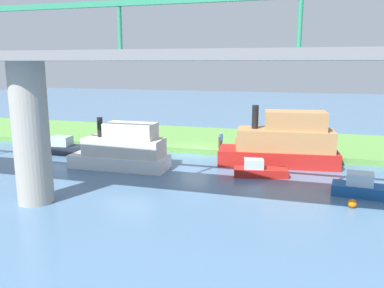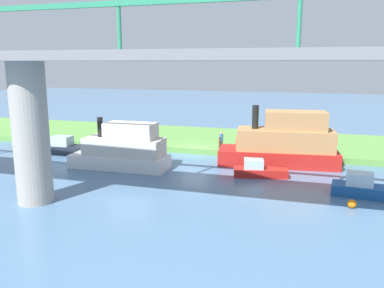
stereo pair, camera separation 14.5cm
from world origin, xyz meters
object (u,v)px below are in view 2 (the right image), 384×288
at_px(person_on_bank, 221,139).
at_px(houseboat_blue, 282,143).
at_px(pontoon_yellow, 67,147).
at_px(mooring_post, 220,143).
at_px(bridge_pylon, 31,134).
at_px(motorboat_red, 367,188).
at_px(riverboat_paddlewheel, 122,150).
at_px(motorboat_white, 259,170).
at_px(marker_buoy, 352,204).

xyz_separation_m(person_on_bank, houseboat_blue, (-5.74, 3.21, 0.58)).
bearing_deg(person_on_bank, pontoon_yellow, 19.46).
xyz_separation_m(person_on_bank, mooring_post, (-0.08, 0.91, -0.16)).
relative_size(bridge_pylon, houseboat_blue, 0.85).
height_order(mooring_post, motorboat_red, mooring_post).
relative_size(riverboat_paddlewheel, houseboat_blue, 0.80).
xyz_separation_m(riverboat_paddlewheel, pontoon_yellow, (7.17, -3.14, -0.90)).
xyz_separation_m(bridge_pylon, mooring_post, (-7.68, -15.38, -3.07)).
xyz_separation_m(bridge_pylon, motorboat_white, (-12.00, -9.24, -3.65)).
relative_size(riverboat_paddlewheel, marker_buoy, 15.61).
height_order(bridge_pylon, marker_buoy, bridge_pylon).
xyz_separation_m(houseboat_blue, pontoon_yellow, (19.03, 1.48, -1.21)).
bearing_deg(mooring_post, motorboat_white, 125.12).
xyz_separation_m(riverboat_paddlewheel, marker_buoy, (-16.45, 4.12, -1.22)).
height_order(mooring_post, riverboat_paddlewheel, riverboat_paddlewheel).
relative_size(riverboat_paddlewheel, pontoon_yellow, 1.61).
bearing_deg(houseboat_blue, motorboat_white, 70.66).
xyz_separation_m(pontoon_yellow, motorboat_white, (-17.69, 2.35, -0.11)).
bearing_deg(pontoon_yellow, marker_buoy, 162.90).
bearing_deg(mooring_post, person_on_bank, -85.20).
bearing_deg(houseboat_blue, pontoon_yellow, 4.46).
relative_size(mooring_post, pontoon_yellow, 0.22).
relative_size(person_on_bank, motorboat_red, 0.31).
relative_size(pontoon_yellow, marker_buoy, 9.71).
bearing_deg(motorboat_red, mooring_post, -37.52).
distance_m(bridge_pylon, pontoon_yellow, 13.39).
height_order(houseboat_blue, motorboat_red, houseboat_blue).
bearing_deg(motorboat_white, bridge_pylon, 37.61).
bearing_deg(pontoon_yellow, riverboat_paddlewheel, 156.31).
bearing_deg(riverboat_paddlewheel, houseboat_blue, -158.69).
bearing_deg(motorboat_red, riverboat_paddlewheel, -5.63).
relative_size(mooring_post, motorboat_red, 0.24).
bearing_deg(houseboat_blue, marker_buoy, 117.63).
height_order(person_on_bank, riverboat_paddlewheel, riverboat_paddlewheel).
bearing_deg(motorboat_white, mooring_post, -54.88).
bearing_deg(motorboat_red, marker_buoy, 66.71).
xyz_separation_m(houseboat_blue, motorboat_white, (1.34, 3.83, -1.32)).
height_order(bridge_pylon, houseboat_blue, bridge_pylon).
height_order(pontoon_yellow, motorboat_white, pontoon_yellow).
bearing_deg(motorboat_red, bridge_pylon, 19.53).
distance_m(mooring_post, marker_buoy, 15.09).
distance_m(mooring_post, houseboat_blue, 6.16).
bearing_deg(person_on_bank, houseboat_blue, 150.76).
bearing_deg(marker_buoy, houseboat_blue, -62.37).
bearing_deg(mooring_post, motorboat_red, 142.48).
xyz_separation_m(bridge_pylon, person_on_bank, (-7.60, -16.28, -2.91)).
relative_size(bridge_pylon, marker_buoy, 16.45).
distance_m(riverboat_paddlewheel, motorboat_white, 10.60).
height_order(person_on_bank, pontoon_yellow, person_on_bank).
xyz_separation_m(mooring_post, motorboat_red, (-11.28, 8.66, -0.52)).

